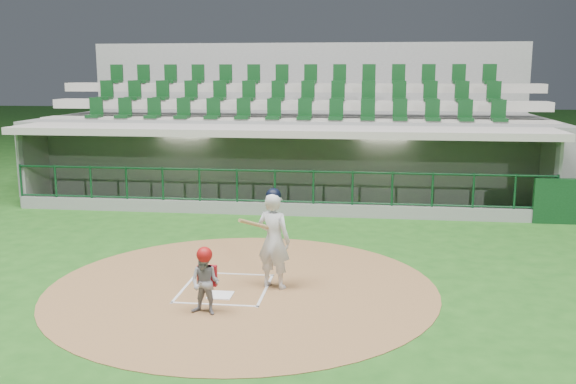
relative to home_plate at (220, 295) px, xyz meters
name	(u,v)px	position (x,y,z in m)	size (l,w,h in m)	color
ground	(229,284)	(0.00, 0.70, -0.02)	(120.00, 120.00, 0.00)	#1B4E16
dirt_circle	(242,288)	(0.30, 0.50, -0.02)	(7.20, 7.20, 0.01)	brown
home_plate	(220,295)	(0.00, 0.00, 0.00)	(0.43, 0.43, 0.02)	white
batter_box_chalk	(225,288)	(0.00, 0.40, 0.00)	(1.55, 1.80, 0.01)	white
dugout_structure	(288,171)	(0.13, 8.54, 0.93)	(16.40, 3.70, 3.00)	gray
seating_deck	(296,145)	(0.00, 11.61, 1.40)	(17.00, 6.72, 5.15)	slate
batter	(274,238)	(0.88, 0.58, 0.92)	(0.92, 0.96, 1.87)	silver
catcher	(205,281)	(-0.04, -0.87, 0.56)	(0.59, 0.50, 1.14)	gray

